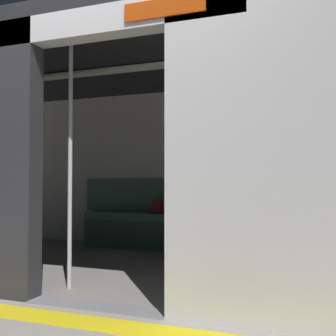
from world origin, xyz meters
The scene contains 9 objects.
ground_plane centered at (0.00, 0.00, 0.00)m, with size 60.00×60.00×0.00m, color gray.
platform_edge_strip centered at (0.00, 0.30, 0.00)m, with size 8.00×0.24×0.01m, color yellow.
train_car centered at (0.07, -1.33, 1.50)m, with size 6.40×2.98×2.22m.
bench_seat centered at (0.00, -2.46, 0.35)m, with size 3.08×0.44×0.46m.
person_seated centered at (0.01, -2.41, 0.68)m, with size 0.55×0.71×1.19m.
handbag centered at (0.50, -2.52, 0.55)m, with size 0.26×0.15×0.17m.
book centered at (-0.38, -2.54, 0.48)m, with size 0.15×0.22×0.03m, color #26598C.
grab_pole_door centered at (0.47, -0.36, 1.04)m, with size 0.04×0.04×2.08m, color silver.
grab_pole_far centered at (-0.47, -0.43, 1.04)m, with size 0.04×0.04×2.08m, color silver.
Camera 1 is at (-1.51, 2.59, 0.88)m, focal length 45.04 mm.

